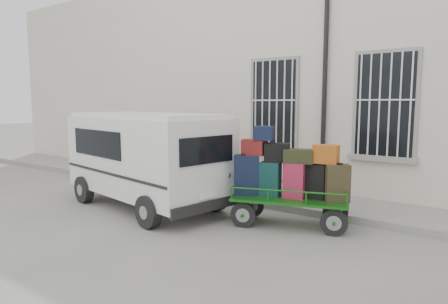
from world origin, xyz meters
name	(u,v)px	position (x,y,z in m)	size (l,w,h in m)	color
ground	(217,221)	(0.00, 0.00, 0.00)	(80.00, 80.00, 0.00)	slate
building	(327,79)	(0.00, 5.50, 3.00)	(24.00, 5.15, 6.00)	beige
sidewalk	(272,196)	(0.00, 2.20, 0.07)	(24.00, 1.70, 0.15)	gray
luggage_cart	(288,178)	(1.23, 0.56, 0.90)	(2.51, 1.56, 1.86)	black
van	(146,154)	(-1.94, -0.02, 1.19)	(4.35, 2.43, 2.07)	white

